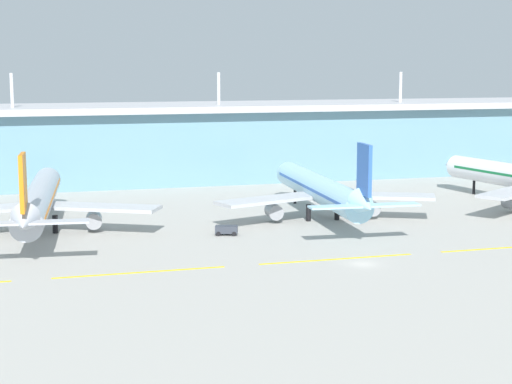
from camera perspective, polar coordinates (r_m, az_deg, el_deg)
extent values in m
plane|color=#A8A59E|center=(143.24, 7.27, -4.86)|extent=(600.00, 600.00, 0.00)
cube|color=#6693A8|center=(244.85, -2.83, 3.22)|extent=(280.00, 28.00, 20.18)
cube|color=#B2B2B7|center=(244.05, -2.84, 5.79)|extent=(288.00, 34.00, 1.80)
cylinder|color=silver|center=(231.89, -16.22, 6.64)|extent=(0.90, 0.90, 9.00)
cylinder|color=silver|center=(238.39, -2.55, 7.02)|extent=(0.90, 0.90, 9.00)
cylinder|color=silver|center=(257.22, 9.77, 7.03)|extent=(0.90, 0.90, 9.00)
cylinder|color=#ADB2BC|center=(174.30, -14.51, -0.46)|extent=(11.53, 58.05, 5.80)
cone|color=#ADB2BC|center=(204.79, -13.89, 0.89)|extent=(5.88, 4.53, 5.51)
cone|color=#ADB2BC|center=(142.78, -15.45, -1.99)|extent=(5.57, 7.09, 5.72)
cube|color=orange|center=(142.75, -15.52, 0.63)|extent=(1.33, 6.44, 9.50)
cube|color=#ADB2BC|center=(142.90, -13.23, -1.98)|extent=(10.27, 4.18, 0.36)
cube|color=#B7BABF|center=(169.64, -10.56, -1.02)|extent=(24.41, 17.18, 0.70)
cylinder|color=gray|center=(171.56, -10.93, -1.87)|extent=(3.63, 4.80, 3.20)
cylinder|color=black|center=(196.38, -14.01, -0.83)|extent=(0.70, 0.70, 3.60)
cylinder|color=black|center=(172.43, -15.59, -2.19)|extent=(1.10, 1.10, 3.60)
cylinder|color=black|center=(171.93, -13.46, -2.14)|extent=(1.10, 1.10, 3.60)
cube|color=orange|center=(174.24, -14.52, -0.33)|extent=(10.99, 52.31, 0.60)
cylinder|color=#9ED1EA|center=(183.29, 4.29, 0.23)|extent=(8.93, 53.11, 5.80)
cone|color=#9ED1EA|center=(210.40, 2.06, 1.34)|extent=(5.74, 4.32, 5.51)
cone|color=#9ED1EA|center=(155.52, 7.43, -0.89)|extent=(5.32, 6.91, 5.72)
cube|color=#2D5BB7|center=(155.52, 7.35, 1.51)|extent=(1.08, 6.43, 9.50)
cube|color=#9ED1EA|center=(154.25, 5.45, -1.01)|extent=(10.17, 3.79, 0.36)
cube|color=#9ED1EA|center=(157.96, 9.24, -0.85)|extent=(10.17, 3.79, 0.36)
cube|color=#B7BABF|center=(176.16, 0.97, -0.52)|extent=(24.92, 14.10, 0.70)
cylinder|color=gray|center=(178.29, 1.23, -1.32)|extent=(3.46, 4.68, 3.20)
cube|color=#B7BABF|center=(183.19, 8.28, -0.25)|extent=(24.60, 16.44, 0.70)
cylinder|color=gray|center=(184.55, 7.76, -1.05)|extent=(3.46, 4.68, 3.20)
cylinder|color=black|center=(202.83, 2.66, -0.28)|extent=(0.70, 0.70, 3.60)
cylinder|color=black|center=(180.31, 3.58, -1.41)|extent=(1.10, 1.10, 3.60)
cylinder|color=black|center=(182.17, 5.51, -1.33)|extent=(1.10, 1.10, 3.60)
cube|color=#2D5BB7|center=(183.23, 4.30, 0.36)|extent=(8.66, 47.84, 0.60)
cone|color=silver|center=(230.68, 13.05, 1.77)|extent=(6.15, 4.94, 5.51)
cylinder|color=black|center=(224.07, 14.55, 0.31)|extent=(0.70, 0.70, 3.60)
cube|color=yellow|center=(137.64, -7.86, -5.42)|extent=(28.00, 0.70, 0.04)
cube|color=yellow|center=(146.11, 5.50, -4.55)|extent=(28.00, 0.70, 0.04)
cube|color=yellow|center=(161.44, 16.83, -3.62)|extent=(28.00, 0.70, 0.04)
cube|color=#333842|center=(165.56, -2.01, -2.54)|extent=(4.91, 3.58, 1.40)
cylinder|color=black|center=(164.72, -2.57, -2.85)|extent=(0.96, 0.60, 0.90)
cylinder|color=black|center=(166.84, -2.52, -2.70)|extent=(0.96, 0.60, 0.90)
cylinder|color=black|center=(164.56, -1.50, -2.86)|extent=(0.96, 0.60, 0.90)
cylinder|color=black|center=(166.68, -1.46, -2.71)|extent=(0.96, 0.60, 0.90)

